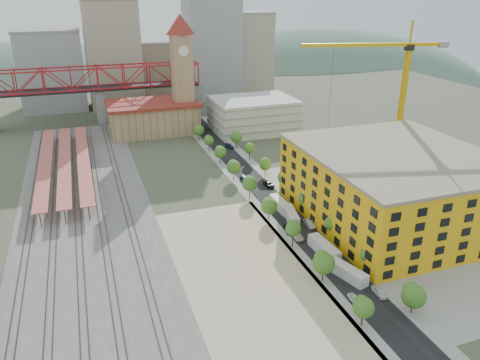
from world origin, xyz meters
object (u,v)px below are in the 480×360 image
object	(u,v)px
tower_crane	(395,83)
car_0	(355,300)
site_trailer_b	(324,248)
site_trailer_d	(281,205)
site_trailer_a	(347,272)
site_trailer_c	(291,215)
clock_tower	(182,63)
construction_building	(395,186)

from	to	relation	value
tower_crane	car_0	size ratio (longest dim) A/B	12.09
car_0	site_trailer_b	bearing A→B (deg)	82.39
tower_crane	car_0	world-z (taller)	tower_crane
tower_crane	site_trailer_d	distance (m)	55.31
site_trailer_b	site_trailer_d	world-z (taller)	site_trailer_b
site_trailer_a	car_0	xyz separation A→B (m)	(-3.00, -8.10, -0.66)
site_trailer_c	clock_tower	bearing A→B (deg)	106.20
site_trailer_c	car_0	size ratio (longest dim) A/B	2.39
tower_crane	site_trailer_a	distance (m)	73.45
clock_tower	construction_building	world-z (taller)	clock_tower
construction_building	car_0	size ratio (longest dim) A/B	12.59
clock_tower	site_trailer_c	xyz separation A→B (m)	(8.00, -92.11, -27.38)
clock_tower	site_trailer_a	bearing A→B (deg)	-86.21
site_trailer_b	clock_tower	bearing A→B (deg)	90.69
site_trailer_d	site_trailer_a	bearing A→B (deg)	-91.35
tower_crane	construction_building	bearing A→B (deg)	-122.05
site_trailer_b	tower_crane	bearing A→B (deg)	38.60
clock_tower	construction_building	size ratio (longest dim) A/B	1.03
site_trailer_b	car_0	bearing A→B (deg)	-102.73
site_trailer_d	tower_crane	bearing A→B (deg)	17.49
site_trailer_b	site_trailer_a	bearing A→B (deg)	-93.46
clock_tower	car_0	bearing A→B (deg)	-87.78
site_trailer_a	site_trailer_d	bearing A→B (deg)	72.77
clock_tower	site_trailer_c	size ratio (longest dim) A/B	5.41
tower_crane	site_trailer_b	distance (m)	66.74
tower_crane	site_trailer_c	size ratio (longest dim) A/B	5.05
tower_crane	site_trailer_a	bearing A→B (deg)	-131.47
site_trailer_a	car_0	world-z (taller)	site_trailer_a
site_trailer_c	tower_crane	bearing A→B (deg)	37.53
construction_building	site_trailer_a	xyz separation A→B (m)	(-26.00, -20.66, -8.07)
construction_building	tower_crane	world-z (taller)	tower_crane
site_trailer_b	site_trailer_c	distance (m)	18.28
clock_tower	site_trailer_c	bearing A→B (deg)	-85.04
tower_crane	site_trailer_d	world-z (taller)	tower_crane
clock_tower	site_trailer_d	world-z (taller)	clock_tower
clock_tower	site_trailer_a	size ratio (longest dim) A/B	5.31
tower_crane	site_trailer_d	size ratio (longest dim) A/B	4.85
site_trailer_b	site_trailer_d	xyz separation A→B (m)	(0.00, 25.12, -0.06)
site_trailer_c	car_0	distance (m)	36.78
site_trailer_a	site_trailer_c	bearing A→B (deg)	72.77
clock_tower	car_0	world-z (taller)	clock_tower
construction_building	site_trailer_b	distance (m)	29.11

